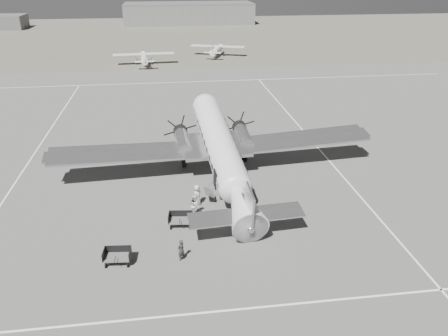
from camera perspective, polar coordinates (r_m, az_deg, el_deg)
The scene contains 15 objects.
ground at distance 37.75m, azimuth -0.80°, elevation -3.39°, with size 260.00×260.00×0.00m, color #61615F.
taxi_line_near at distance 26.42m, azimuth 3.07°, elevation -17.85°, with size 60.00×0.15×0.01m, color white.
taxi_line_right at distance 40.78m, azimuth 16.19°, elevation -2.17°, with size 0.15×80.00×0.01m, color white.
taxi_line_left at distance 48.66m, azimuth -23.90°, elevation 1.12°, with size 0.15×60.00×0.01m, color white.
taxi_line_horizon at distance 75.25m, azimuth -4.57°, elevation 11.15°, with size 90.00×0.15×0.01m, color white.
grass_infield at distance 129.28m, azimuth -6.15°, elevation 16.92°, with size 260.00×90.00×0.01m, color #5B594D.
hangar_main at distance 153.93m, azimuth -4.60°, elevation 19.50°, with size 42.00×14.00×6.60m.
dc3_airliner at distance 38.78m, azimuth -0.40°, elevation 2.22°, with size 30.75×21.33×5.86m, color #BDBDC0, non-canonical shape.
light_plane_left at distance 89.45m, azimuth -10.40°, elevation 13.87°, with size 11.97×9.71×2.48m, color silver, non-canonical shape.
light_plane_right at distance 97.04m, azimuth -0.90°, elevation 15.10°, with size 11.83×9.60×2.46m, color silver, non-canonical shape.
baggage_cart_near at distance 33.21m, azimuth -5.70°, elevation -6.78°, with size 1.89×1.33×1.07m, color #535353, non-canonical shape.
baggage_cart_far at distance 30.12m, azimuth -13.76°, elevation -11.19°, with size 1.87×1.32×1.06m, color #535353, non-canonical shape.
ground_crew at distance 29.61m, azimuth -5.64°, elevation -10.60°, with size 0.57×0.37×1.56m, color #2C2C2C.
ramp_agent at distance 34.30m, azimuth -3.81°, elevation -4.89°, with size 0.87×0.68×1.78m, color silver.
passenger at distance 35.72m, azimuth -3.54°, elevation -3.56°, with size 0.88×0.57×1.80m, color beige.
Camera 1 is at (-3.92, -32.97, 17.97)m, focal length 35.00 mm.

